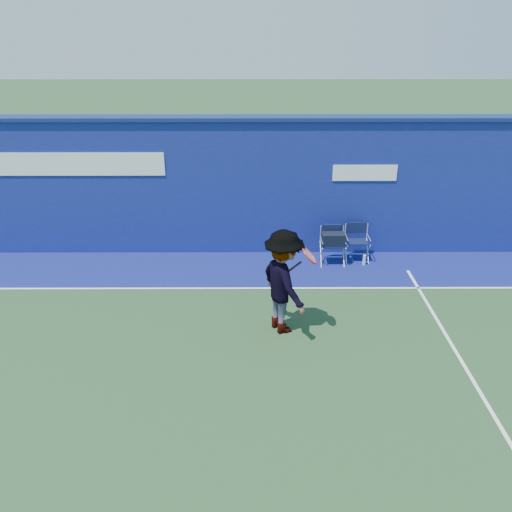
{
  "coord_description": "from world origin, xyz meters",
  "views": [
    {
      "loc": [
        1.18,
        -6.47,
        5.12
      ],
      "look_at": [
        1.22,
        2.6,
        1.0
      ],
      "focal_mm": 38.0,
      "sensor_mm": 36.0,
      "label": 1
    }
  ],
  "objects_px": {
    "water_bottle": "(364,260)",
    "tennis_player": "(284,282)",
    "directors_chair_left": "(332,248)",
    "directors_chair_right": "(357,249)"
  },
  "relations": [
    {
      "from": "directors_chair_left",
      "to": "water_bottle",
      "type": "distance_m",
      "value": 0.75
    },
    {
      "from": "water_bottle",
      "to": "directors_chair_left",
      "type": "bearing_deg",
      "value": 172.8
    },
    {
      "from": "water_bottle",
      "to": "tennis_player",
      "type": "bearing_deg",
      "value": -126.24
    },
    {
      "from": "directors_chair_right",
      "to": "directors_chair_left",
      "type": "bearing_deg",
      "value": -162.51
    },
    {
      "from": "directors_chair_right",
      "to": "tennis_player",
      "type": "height_order",
      "value": "tennis_player"
    },
    {
      "from": "directors_chair_right",
      "to": "tennis_player",
      "type": "bearing_deg",
      "value": -121.77
    },
    {
      "from": "directors_chair_right",
      "to": "tennis_player",
      "type": "relative_size",
      "value": 0.44
    },
    {
      "from": "directors_chair_right",
      "to": "tennis_player",
      "type": "xyz_separation_m",
      "value": [
        -1.79,
        -2.9,
        0.67
      ]
    },
    {
      "from": "water_bottle",
      "to": "tennis_player",
      "type": "xyz_separation_m",
      "value": [
        -1.92,
        -2.63,
        0.81
      ]
    },
    {
      "from": "directors_chair_left",
      "to": "tennis_player",
      "type": "height_order",
      "value": "tennis_player"
    }
  ]
}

